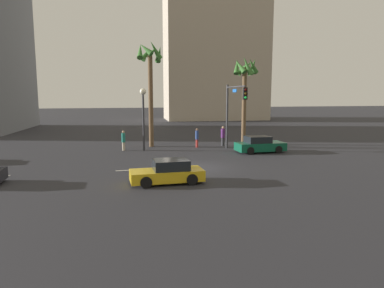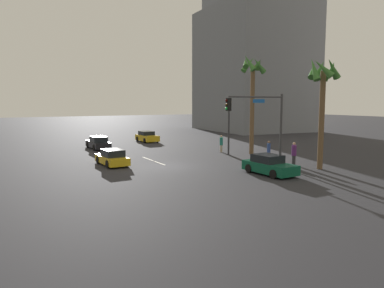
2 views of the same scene
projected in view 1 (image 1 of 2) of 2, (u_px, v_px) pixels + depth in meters
ground_plane at (197, 167)px, 24.04m from camera, size 220.00×220.00×0.00m
lane_stripe_2 at (135, 170)px, 23.18m from camera, size 2.48×0.14×0.01m
lane_stripe_3 at (175, 168)px, 23.72m from camera, size 2.30×0.14×0.01m
car_1 at (168, 172)px, 19.71m from camera, size 4.17×1.93×1.34m
car_3 at (260, 145)px, 30.20m from camera, size 4.27×2.07×1.42m
traffic_signal at (233, 106)px, 30.31m from camera, size 0.42×5.39×5.88m
streetlamp at (143, 107)px, 30.78m from camera, size 0.56×0.56×5.52m
pedestrian_0 at (197, 137)px, 33.04m from camera, size 0.32×0.32×1.81m
pedestrian_1 at (223, 136)px, 33.97m from camera, size 0.49×0.49×1.92m
pedestrian_2 at (123, 140)px, 31.14m from camera, size 0.47×0.47×1.79m
palm_tree_0 at (150, 70)px, 32.58m from camera, size 2.48×2.51×9.87m
palm_tree_1 at (245, 78)px, 34.07m from camera, size 2.65×2.52×8.62m
building_3 at (215, 42)px, 68.65m from camera, size 20.00×10.97×30.42m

